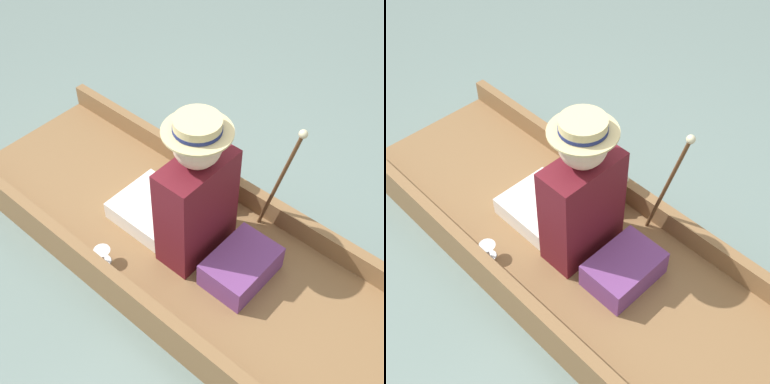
% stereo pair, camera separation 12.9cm
% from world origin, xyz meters
% --- Properties ---
extents(ground_plane, '(16.00, 16.00, 0.00)m').
position_xyz_m(ground_plane, '(0.00, 0.00, 0.00)').
color(ground_plane, slate).
extents(punt_boat, '(0.97, 2.83, 0.27)m').
position_xyz_m(punt_boat, '(0.00, 0.00, 0.08)').
color(punt_boat, brown).
rests_on(punt_boat, ground_plane).
extents(seat_cushion, '(0.38, 0.26, 0.15)m').
position_xyz_m(seat_cushion, '(0.03, -0.33, 0.21)').
color(seat_cushion, '#6B3875').
rests_on(seat_cushion, punt_boat).
extents(seated_person, '(0.42, 0.68, 0.87)m').
position_xyz_m(seated_person, '(0.03, 0.03, 0.48)').
color(seated_person, white).
rests_on(seated_person, punt_boat).
extents(teddy_bear, '(0.24, 0.14, 0.34)m').
position_xyz_m(teddy_bear, '(0.37, 0.07, 0.30)').
color(teddy_bear, beige).
rests_on(teddy_bear, punt_boat).
extents(wine_glass, '(0.09, 0.09, 0.10)m').
position_xyz_m(wine_glass, '(-0.38, 0.26, 0.20)').
color(wine_glass, silver).
rests_on(wine_glass, punt_boat).
extents(walking_cane, '(0.04, 0.20, 0.76)m').
position_xyz_m(walking_cane, '(0.39, -0.29, 0.58)').
color(walking_cane, brown).
rests_on(walking_cane, punt_boat).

